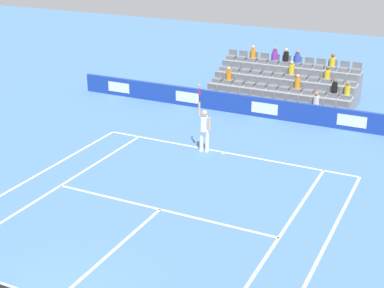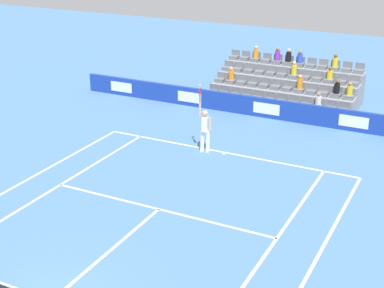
{
  "view_description": "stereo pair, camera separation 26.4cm",
  "coord_description": "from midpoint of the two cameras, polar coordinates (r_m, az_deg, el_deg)",
  "views": [
    {
      "loc": [
        -8.32,
        8.18,
        9.03
      ],
      "look_at": [
        0.41,
        -9.67,
        1.1
      ],
      "focal_mm": 53.29,
      "sensor_mm": 36.0,
      "label": 1
    },
    {
      "loc": [
        -8.56,
        8.07,
        9.03
      ],
      "look_at": [
        0.41,
        -9.67,
        1.1
      ],
      "focal_mm": 53.29,
      "sensor_mm": 36.0,
      "label": 2
    }
  ],
  "objects": [
    {
      "name": "sponsor_barrier",
      "position": [
        27.73,
        7.79,
        3.58
      ],
      "size": [
        20.75,
        0.22,
        0.95
      ],
      "color": "#193899",
      "rests_on": "ground"
    },
    {
      "name": "stadium_stand",
      "position": [
        30.35,
        9.7,
        5.48
      ],
      "size": [
        7.44,
        3.8,
        2.6
      ],
      "color": "gray",
      "rests_on": "ground"
    },
    {
      "name": "line_centre_service",
      "position": [
        16.76,
        -8.46,
        -11.1
      ],
      "size": [
        0.1,
        6.4,
        0.01
      ],
      "primitive_type": "cube",
      "color": "white",
      "rests_on": "ground"
    },
    {
      "name": "line_singles_sideline_right",
      "position": [
        17.27,
        8.43,
        -10.03
      ],
      "size": [
        0.1,
        11.89,
        0.01
      ],
      "primitive_type": "cube",
      "color": "white",
      "rests_on": "ground"
    },
    {
      "name": "line_baseline",
      "position": [
        23.52,
        3.67,
        -0.86
      ],
      "size": [
        10.97,
        0.1,
        0.01
      ],
      "primitive_type": "cube",
      "color": "white",
      "rests_on": "ground"
    },
    {
      "name": "line_centre_mark",
      "position": [
        23.44,
        3.57,
        -0.94
      ],
      "size": [
        0.1,
        0.2,
        0.01
      ],
      "primitive_type": "cube",
      "color": "white",
      "rests_on": "ground"
    },
    {
      "name": "line_service",
      "position": [
        19.07,
        -2.95,
        -6.53
      ],
      "size": [
        8.23,
        0.1,
        0.01
      ],
      "primitive_type": "cube",
      "color": "white",
      "rests_on": "ground"
    },
    {
      "name": "line_doubles_sideline_right",
      "position": [
        16.97,
        12.88,
        -10.99
      ],
      "size": [
        0.1,
        11.89,
        0.01
      ],
      "primitive_type": "cube",
      "color": "white",
      "rests_on": "ground"
    },
    {
      "name": "line_doubles_sideline_left",
      "position": [
        21.76,
        -16.25,
        -3.69
      ],
      "size": [
        0.1,
        11.89,
        0.01
      ],
      "primitive_type": "cube",
      "color": "white",
      "rests_on": "ground"
    },
    {
      "name": "tennis_player",
      "position": [
        23.29,
        1.62,
        1.55
      ],
      "size": [
        0.53,
        0.4,
        2.85
      ],
      "color": "white",
      "rests_on": "ground"
    },
    {
      "name": "line_singles_sideline_left",
      "position": [
        20.91,
        -13.46,
        -4.47
      ],
      "size": [
        0.1,
        11.89,
        0.01
      ],
      "primitive_type": "cube",
      "color": "white",
      "rests_on": "ground"
    }
  ]
}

